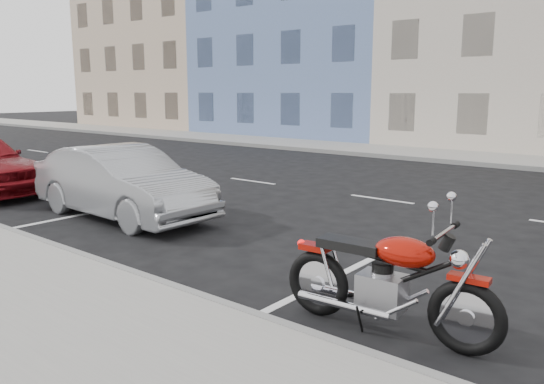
% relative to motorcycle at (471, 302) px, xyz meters
% --- Properties ---
extents(ground, '(120.00, 120.00, 0.00)m').
position_rel_motorcycle_xyz_m(ground, '(-2.14, 6.20, -0.54)').
color(ground, black).
rests_on(ground, ground).
extents(sidewalk_far, '(80.00, 3.40, 0.15)m').
position_rel_motorcycle_xyz_m(sidewalk_far, '(-7.14, 14.90, -0.46)').
color(sidewalk_far, gray).
rests_on(sidewalk_far, ground).
extents(curb_near, '(80.00, 0.12, 0.16)m').
position_rel_motorcycle_xyz_m(curb_near, '(-7.14, -0.80, -0.46)').
color(curb_near, gray).
rests_on(curb_near, ground).
extents(curb_far, '(80.00, 0.12, 0.16)m').
position_rel_motorcycle_xyz_m(curb_far, '(-7.14, 13.20, -0.46)').
color(curb_far, gray).
rests_on(curb_far, ground).
extents(bldg_far_west, '(12.00, 12.00, 12.00)m').
position_rel_motorcycle_xyz_m(bldg_far_west, '(-28.14, 22.50, 5.46)').
color(bldg_far_west, '#C3A98E').
rests_on(bldg_far_west, ground).
extents(bldg_blue, '(12.00, 12.00, 13.00)m').
position_rel_motorcycle_xyz_m(bldg_blue, '(-16.14, 22.50, 5.96)').
color(bldg_blue, '#5D76AA').
rests_on(bldg_blue, ground).
extents(motorcycle, '(2.36, 0.78, 1.18)m').
position_rel_motorcycle_xyz_m(motorcycle, '(0.00, 0.00, 0.00)').
color(motorcycle, black).
rests_on(motorcycle, ground).
extents(sedan_silver, '(4.33, 1.61, 1.42)m').
position_rel_motorcycle_xyz_m(sedan_silver, '(-7.29, 1.33, 0.17)').
color(sedan_silver, '#96989D').
rests_on(sedan_silver, ground).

